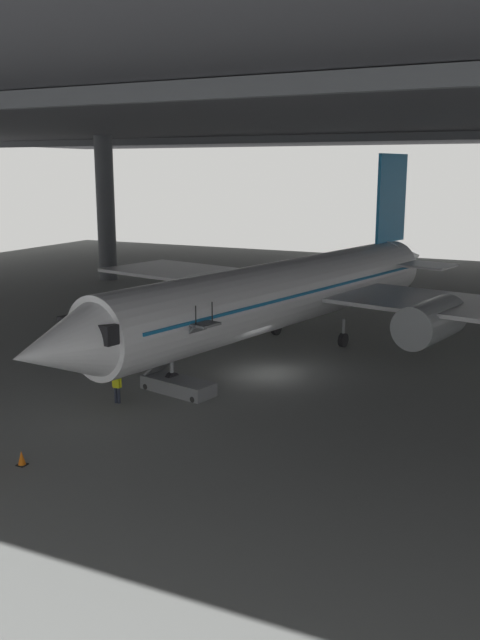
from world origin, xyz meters
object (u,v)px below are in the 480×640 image
object	(u,v)px
crew_worker_by_stairs	(117,386)
boarding_stairs	(179,378)
airplane_main	(290,292)
traffic_cone_orange	(22,458)

from	to	relation	value
crew_worker_by_stairs	boarding_stairs	bearing A→B (deg)	55.16
airplane_main	traffic_cone_orange	size ratio (longest dim) A/B	65.60
airplane_main	boarding_stairs	distance (m)	11.33
airplane_main	boarding_stairs	world-z (taller)	airplane_main
traffic_cone_orange	crew_worker_by_stairs	bearing A→B (deg)	96.95
crew_worker_by_stairs	traffic_cone_orange	xyz separation A→B (m)	(0.92, -7.55, -0.60)
traffic_cone_orange	boarding_stairs	bearing A→B (deg)	84.65
boarding_stairs	traffic_cone_orange	bearing A→B (deg)	-95.35
airplane_main	crew_worker_by_stairs	world-z (taller)	airplane_main
crew_worker_by_stairs	traffic_cone_orange	world-z (taller)	crew_worker_by_stairs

